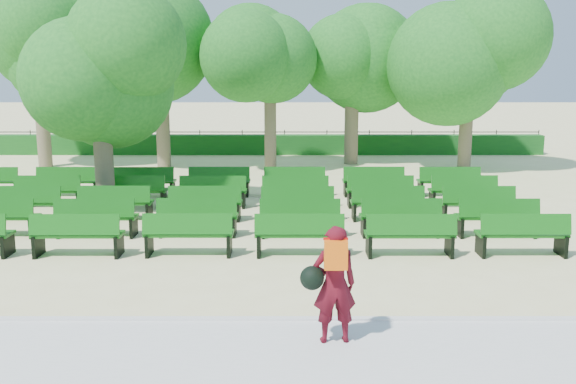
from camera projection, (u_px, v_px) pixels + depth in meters
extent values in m
plane|color=beige|center=(242.00, 227.00, 16.25)|extent=(120.00, 120.00, 0.00)
cube|color=silver|center=(206.00, 354.00, 8.98)|extent=(30.00, 2.20, 0.06)
cube|color=silver|center=(215.00, 321.00, 10.11)|extent=(30.00, 0.12, 0.10)
cube|color=#16561A|center=(263.00, 145.00, 29.91)|extent=(26.00, 0.70, 0.90)
cube|color=#105B11|center=(207.00, 202.00, 16.92)|extent=(1.90, 0.53, 0.06)
cube|color=#105B11|center=(206.00, 194.00, 16.66)|extent=(1.90, 0.14, 0.44)
cylinder|color=brown|center=(104.00, 163.00, 17.60)|extent=(0.52, 0.52, 2.82)
ellipsoid|color=#217321|center=(99.00, 71.00, 17.13)|extent=(3.83, 3.83, 3.44)
imported|color=#4B0A15|center=(334.00, 284.00, 9.16)|extent=(0.67, 0.48, 1.73)
cube|color=#EE5D0C|center=(336.00, 255.00, 8.87)|extent=(0.32, 0.16, 0.40)
sphere|color=black|center=(312.00, 278.00, 9.08)|extent=(0.35, 0.35, 0.35)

